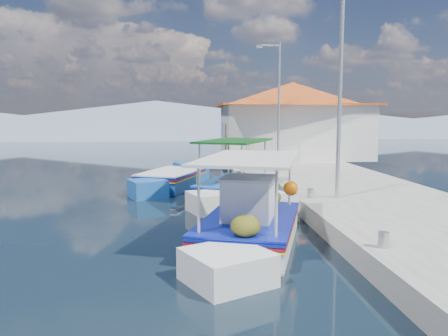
{
  "coord_description": "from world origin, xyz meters",
  "views": [
    {
      "loc": [
        0.25,
        -10.71,
        2.94
      ],
      "look_at": [
        1.28,
        3.06,
        1.3
      ],
      "focal_mm": 35.28,
      "sensor_mm": 36.0,
      "label": 1
    }
  ],
  "objects": [
    {
      "name": "ground",
      "position": [
        0.0,
        0.0,
        0.0
      ],
      "size": [
        160.0,
        160.0,
        0.0
      ],
      "primitive_type": "plane",
      "color": "black",
      "rests_on": "ground"
    },
    {
      "name": "quay",
      "position": [
        5.9,
        6.0,
        0.25
      ],
      "size": [
        5.0,
        44.0,
        0.5
      ],
      "primitive_type": "cube",
      "color": "#AAA89F",
      "rests_on": "ground"
    },
    {
      "name": "bollards",
      "position": [
        3.8,
        5.25,
        0.65
      ],
      "size": [
        0.2,
        17.2,
        0.3
      ],
      "color": "#A5A8AD",
      "rests_on": "quay"
    },
    {
      "name": "main_caique",
      "position": [
        1.56,
        -0.88,
        0.43
      ],
      "size": [
        3.29,
        6.51,
        2.24
      ],
      "rotation": [
        0.0,
        0.0,
        0.3
      ],
      "color": "silver",
      "rests_on": "ground"
    },
    {
      "name": "caique_green_canopy",
      "position": [
        1.73,
        4.62,
        0.35
      ],
      "size": [
        3.5,
        5.68,
        2.34
      ],
      "rotation": [
        0.0,
        0.0,
        0.43
      ],
      "color": "silver",
      "rests_on": "ground"
    },
    {
      "name": "caique_blue_hull",
      "position": [
        -0.59,
        7.21,
        0.29
      ],
      "size": [
        3.18,
        5.62,
        1.07
      ],
      "rotation": [
        0.0,
        0.0,
        0.37
      ],
      "color": "#1C59AB",
      "rests_on": "ground"
    },
    {
      "name": "harbor_building",
      "position": [
        6.2,
        15.0,
        2.78
      ],
      "size": [
        10.49,
        10.49,
        4.4
      ],
      "color": "white",
      "rests_on": "quay"
    },
    {
      "name": "lamp_post_near",
      "position": [
        4.51,
        2.0,
        3.85
      ],
      "size": [
        1.21,
        0.14,
        6.0
      ],
      "color": "#A5A8AD",
      "rests_on": "quay"
    },
    {
      "name": "lamp_post_far",
      "position": [
        4.51,
        11.0,
        3.85
      ],
      "size": [
        1.21,
        0.14,
        6.0
      ],
      "color": "#A5A8AD",
      "rests_on": "quay"
    },
    {
      "name": "mountain_ridge",
      "position": [
        6.54,
        56.0,
        2.04
      ],
      "size": [
        171.4,
        96.0,
        5.5
      ],
      "color": "slate",
      "rests_on": "ground"
    }
  ]
}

